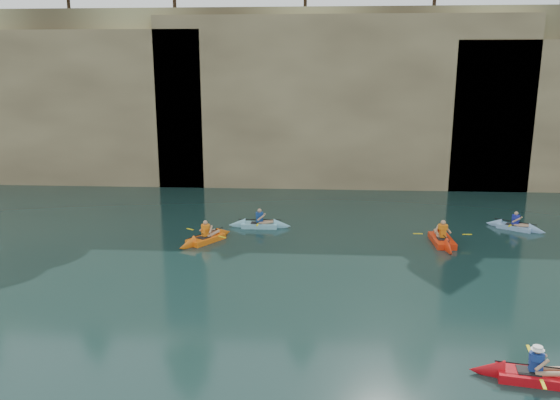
# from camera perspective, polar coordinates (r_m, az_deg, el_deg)

# --- Properties ---
(ground) EXTENTS (160.00, 160.00, 0.00)m
(ground) POSITION_cam_1_polar(r_m,az_deg,el_deg) (15.70, 1.79, -15.54)
(ground) COLOR black
(ground) RESTS_ON ground
(cliff) EXTENTS (70.00, 16.00, 12.00)m
(cliff) POSITION_cam_1_polar(r_m,az_deg,el_deg) (43.77, 3.32, 11.22)
(cliff) COLOR tan
(cliff) RESTS_ON ground
(cliff_slab_west) EXTENTS (26.00, 2.40, 10.56)m
(cliff_slab_west) POSITION_cam_1_polar(r_m,az_deg,el_deg) (41.77, -25.81, 8.86)
(cliff_slab_west) COLOR tan
(cliff_slab_west) RESTS_ON ground
(cliff_slab_center) EXTENTS (24.00, 2.40, 11.40)m
(cliff_slab_center) POSITION_cam_1_polar(r_m,az_deg,el_deg) (36.43, 6.38, 10.28)
(cliff_slab_center) COLOR tan
(cliff_slab_center) RESTS_ON ground
(sea_cave_west) EXTENTS (4.50, 1.00, 4.00)m
(sea_cave_west) POSITION_cam_1_polar(r_m,az_deg,el_deg) (40.57, -23.32, 4.32)
(sea_cave_west) COLOR black
(sea_cave_west) RESTS_ON ground
(sea_cave_center) EXTENTS (3.50, 1.00, 3.20)m
(sea_cave_center) POSITION_cam_1_polar(r_m,az_deg,el_deg) (36.46, -3.22, 3.86)
(sea_cave_center) COLOR black
(sea_cave_center) RESTS_ON ground
(sea_cave_east) EXTENTS (5.00, 1.00, 4.50)m
(sea_cave_east) POSITION_cam_1_polar(r_m,az_deg,el_deg) (37.33, 18.68, 4.41)
(sea_cave_east) COLOR black
(sea_cave_east) RESTS_ON ground
(main_kayaker) EXTENTS (3.22, 2.13, 1.16)m
(main_kayaker) POSITION_cam_1_polar(r_m,az_deg,el_deg) (15.70, 25.06, -16.23)
(main_kayaker) COLOR red
(main_kayaker) RESTS_ON ground
(kayaker_orange) EXTENTS (2.41, 3.14, 1.24)m
(kayaker_orange) POSITION_cam_1_polar(r_m,az_deg,el_deg) (25.12, -7.75, -4.00)
(kayaker_orange) COLOR orange
(kayaker_orange) RESTS_ON ground
(kayaker_ltblue_near) EXTENTS (2.72, 2.17, 1.12)m
(kayaker_ltblue_near) POSITION_cam_1_polar(r_m,az_deg,el_deg) (29.19, 23.34, -2.57)
(kayaker_ltblue_near) COLOR #7CA1CF
(kayaker_ltblue_near) RESTS_ON ground
(kayaker_red_far) EXTENTS (2.61, 3.64, 1.34)m
(kayaker_red_far) POSITION_cam_1_polar(r_m,az_deg,el_deg) (25.71, 16.57, -4.01)
(kayaker_red_far) COLOR red
(kayaker_red_far) RESTS_ON ground
(kayaker_ltblue_mid) EXTENTS (3.13, 2.35, 1.19)m
(kayaker_ltblue_mid) POSITION_cam_1_polar(r_m,az_deg,el_deg) (27.15, -2.14, -2.58)
(kayaker_ltblue_mid) COLOR #7FBFD4
(kayaker_ltblue_mid) RESTS_ON ground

